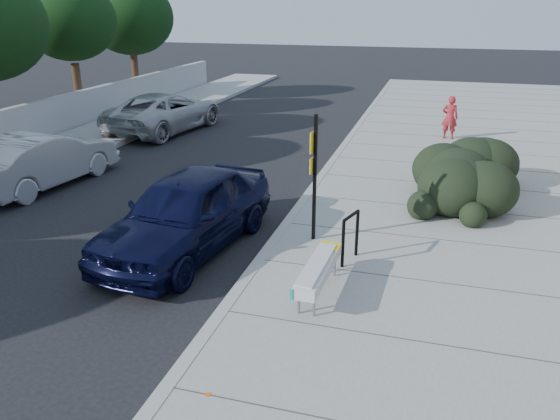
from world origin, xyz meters
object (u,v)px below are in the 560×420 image
Objects in this scene: suv_silver at (165,112)px; wagon_silver at (43,160)px; sedan_navy at (186,212)px; pedestrian at (450,117)px; sign_post at (314,171)px; bike_rack at (350,233)px; bench at (318,270)px.

wagon_silver is at bearing 97.84° from suv_silver.
pedestrian reaches higher than sedan_navy.
sign_post is 1.71× the size of pedestrian.
wagon_silver is at bearing -179.72° from bike_rack.
sedan_navy is 11.73m from suv_silver.
bike_rack is at bearing 169.88° from wagon_silver.
sedan_navy is at bearing 127.34° from suv_silver.
pedestrian is at bearing 72.46° from sedan_navy.
bench is at bearing -65.17° from sign_post.
suv_silver is (-8.28, 9.28, -0.90)m from sign_post.
pedestrian reaches higher than bench.
bike_rack is at bearing -32.49° from sign_post.
bench is 0.42× the size of wagon_silver.
suv_silver is 11.14m from pedestrian.
wagon_silver is (-5.78, 2.81, -0.07)m from sedan_navy.
bench is 1.48m from bike_rack.
sign_post is (-0.62, 2.29, 1.07)m from bench.
bench is 3.41m from sedan_navy.
bench is 1.23× the size of pedestrian.
bench is at bearing 135.41° from suv_silver.
sign_post is at bearing 139.59° from suv_silver.
wagon_silver is at bearing 41.53° from pedestrian.
bike_rack is at bearing 8.74° from sedan_navy.
wagon_silver reaches higher than bike_rack.
pedestrian is (2.79, 10.45, -0.74)m from sign_post.
pedestrian is (2.17, 12.74, 0.33)m from bench.
sign_post reaches higher than bench.
sign_post is 0.58× the size of wagon_silver.
suv_silver is at bearing 149.11° from bike_rack.
sign_post is 2.80m from sedan_navy.
bike_rack is at bearing 84.50° from pedestrian.
suv_silver reaches higher than bike_rack.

